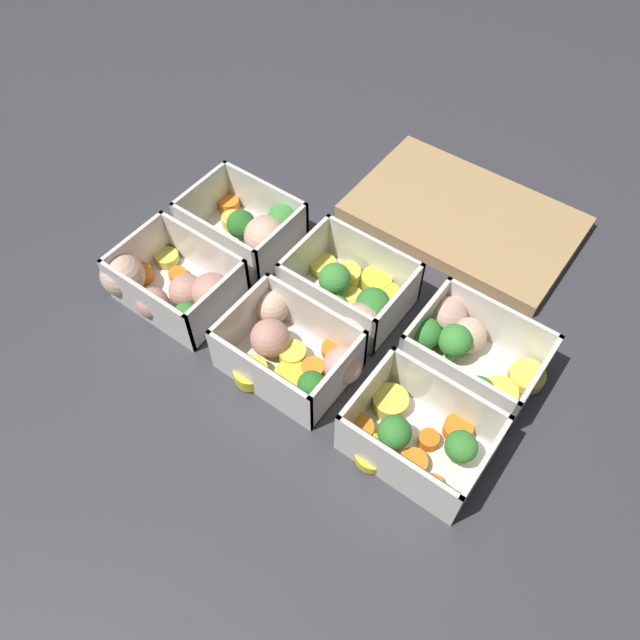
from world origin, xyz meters
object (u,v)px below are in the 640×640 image
Objects in this scene: container_near_right at (416,436)px; container_far_left at (251,228)px; container_near_left at (170,286)px; container_far_right at (465,348)px; container_near_center at (291,350)px; container_far_center at (352,296)px.

container_near_right is 0.33m from container_far_left.
container_near_left and container_near_right have the same top height.
container_near_left is at bearing -158.20° from container_far_right.
container_far_left is (-0.15, 0.11, 0.00)m from container_near_center.
container_near_left is 1.14× the size of container_near_right.
container_near_right is 0.95× the size of container_far_left.
container_far_right is at bearing 95.17° from container_near_right.
container_near_center and container_far_left have the same top height.
container_far_left is at bearing 175.75° from container_far_center.
container_far_left is 0.30m from container_far_right.
container_near_center and container_far_right have the same top height.
container_far_left is at bearing 159.21° from container_near_right.
container_near_right is at bearing -20.79° from container_far_left.
container_near_center is 0.19m from container_far_left.
container_far_right is at bearing 5.08° from container_far_center.
container_near_right is at bearing 1.41° from container_near_left.
container_near_right is 0.12m from container_far_right.
container_near_center is 0.16m from container_near_right.
container_near_center and container_near_right have the same top height.
container_near_left and container_near_center have the same top height.
container_near_right is (0.32, 0.01, -0.00)m from container_near_left.
container_near_center is at bearing -36.36° from container_far_left.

